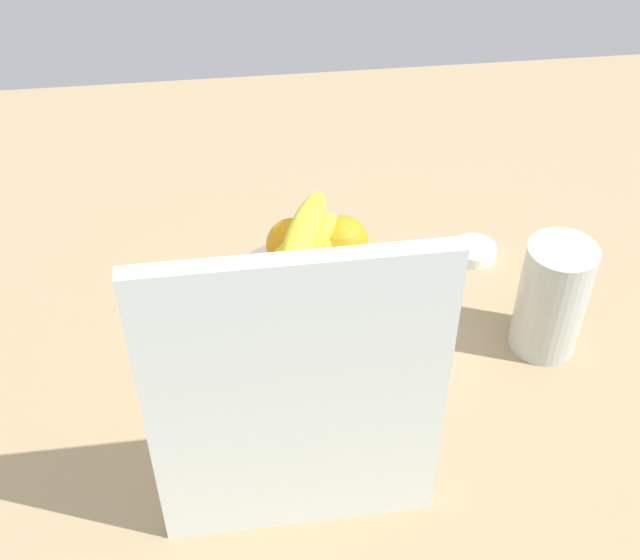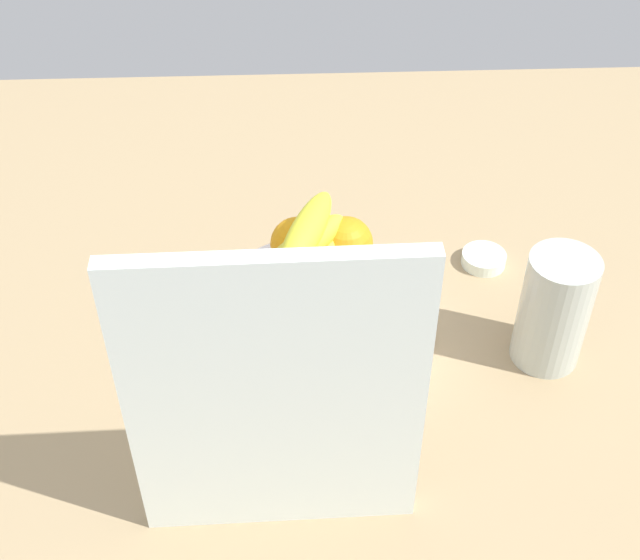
# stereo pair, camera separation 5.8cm
# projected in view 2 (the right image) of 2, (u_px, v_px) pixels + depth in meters

# --- Properties ---
(ground_plane) EXTENTS (1.80, 1.40, 0.03)m
(ground_plane) POSITION_uv_depth(u_px,v_px,m) (334.00, 340.00, 1.12)
(ground_plane) COLOR #9E8660
(fruit_bowl) EXTENTS (0.27, 0.27, 0.06)m
(fruit_bowl) POSITION_uv_depth(u_px,v_px,m) (320.00, 320.00, 1.09)
(fruit_bowl) COLOR white
(fruit_bowl) RESTS_ON ground_plane
(orange_front_left) EXTENTS (0.07, 0.07, 0.07)m
(orange_front_left) POSITION_uv_depth(u_px,v_px,m) (345.00, 307.00, 1.02)
(orange_front_left) COLOR orange
(orange_front_left) RESTS_ON fruit_bowl
(orange_front_right) EXTENTS (0.07, 0.07, 0.07)m
(orange_front_right) POSITION_uv_depth(u_px,v_px,m) (371.00, 281.00, 1.05)
(orange_front_right) COLOR orange
(orange_front_right) RESTS_ON fruit_bowl
(orange_center) EXTENTS (0.07, 0.07, 0.07)m
(orange_center) POSITION_uv_depth(u_px,v_px,m) (346.00, 243.00, 1.11)
(orange_center) COLOR orange
(orange_center) RESTS_ON fruit_bowl
(orange_back_left) EXTENTS (0.07, 0.07, 0.07)m
(orange_back_left) POSITION_uv_depth(u_px,v_px,m) (298.00, 244.00, 1.11)
(orange_back_left) COLOR orange
(orange_back_left) RESTS_ON fruit_bowl
(orange_back_right) EXTENTS (0.07, 0.07, 0.07)m
(orange_back_right) POSITION_uv_depth(u_px,v_px,m) (278.00, 279.00, 1.05)
(orange_back_right) COLOR orange
(orange_back_right) RESTS_ON fruit_bowl
(orange_top_stack) EXTENTS (0.07, 0.07, 0.07)m
(orange_top_stack) POSITION_uv_depth(u_px,v_px,m) (288.00, 320.00, 1.00)
(orange_top_stack) COLOR orange
(orange_top_stack) RESTS_ON fruit_bowl
(banana_bunch) EXTENTS (0.18, 0.17, 0.11)m
(banana_bunch) POSITION_uv_depth(u_px,v_px,m) (305.00, 254.00, 1.06)
(banana_bunch) COLOR yellow
(banana_bunch) RESTS_ON fruit_bowl
(cutting_board) EXTENTS (0.28, 0.02, 0.36)m
(cutting_board) POSITION_uv_depth(u_px,v_px,m) (276.00, 404.00, 0.79)
(cutting_board) COLOR white
(cutting_board) RESTS_ON ground_plane
(thermos_tumbler) EXTENTS (0.09, 0.09, 0.16)m
(thermos_tumbler) POSITION_uv_depth(u_px,v_px,m) (554.00, 310.00, 1.03)
(thermos_tumbler) COLOR #B6BFB5
(thermos_tumbler) RESTS_ON ground_plane
(jar_lid) EXTENTS (0.06, 0.06, 0.02)m
(jar_lid) POSITION_uv_depth(u_px,v_px,m) (484.00, 259.00, 1.21)
(jar_lid) COLOR silver
(jar_lid) RESTS_ON ground_plane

